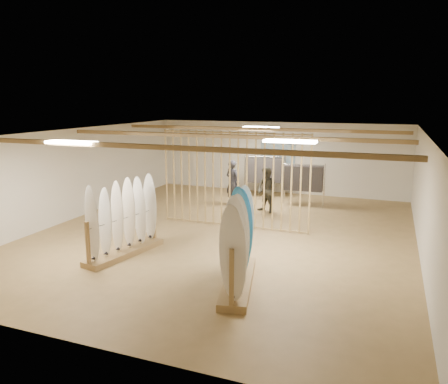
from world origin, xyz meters
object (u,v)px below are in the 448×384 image
at_px(clothing_rack_b, 304,178).
at_px(shopper_b, 267,187).
at_px(clothing_rack_a, 265,170).
at_px(rack_left, 124,230).
at_px(shopper_a, 233,179).
at_px(rack_right, 238,254).

distance_m(clothing_rack_b, shopper_b, 1.63).
xyz_separation_m(clothing_rack_a, clothing_rack_b, (1.64, -0.87, -0.06)).
relative_size(rack_left, clothing_rack_b, 1.52).
height_order(rack_left, shopper_b, rack_left).
xyz_separation_m(clothing_rack_b, shopper_a, (-2.37, -0.68, -0.08)).
xyz_separation_m(rack_left, clothing_rack_a, (1.42, 7.32, 0.43)).
height_order(rack_left, clothing_rack_b, rack_left).
relative_size(clothing_rack_b, shopper_a, 0.84).
bearing_deg(clothing_rack_b, rack_left, -118.48).
bearing_deg(shopper_b, rack_right, -53.25).
xyz_separation_m(clothing_rack_a, shopper_b, (0.68, -2.17, -0.20)).
relative_size(rack_left, shopper_b, 1.35).
relative_size(rack_right, shopper_b, 1.46).
relative_size(clothing_rack_a, clothing_rack_b, 1.06).
xyz_separation_m(rack_left, clothing_rack_b, (3.06, 6.45, 0.36)).
distance_m(clothing_rack_b, shopper_a, 2.47).
bearing_deg(shopper_b, shopper_a, -177.22).
bearing_deg(shopper_a, rack_right, 132.83).
relative_size(rack_left, shopper_a, 1.27).
bearing_deg(shopper_b, clothing_rack_b, 80.50).
xyz_separation_m(rack_right, clothing_rack_a, (-1.71, 8.00, 0.38)).
xyz_separation_m(rack_right, clothing_rack_b, (-0.07, 7.13, 0.32)).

